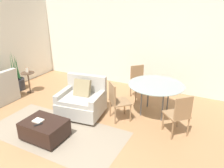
# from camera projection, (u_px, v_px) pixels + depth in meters

# --- Properties ---
(ground_plane) EXTENTS (20.00, 20.00, 0.00)m
(ground_plane) POSITION_uv_depth(u_px,v_px,m) (41.00, 155.00, 3.90)
(ground_plane) COLOR #A3754C
(wall_back) EXTENTS (12.00, 0.06, 2.75)m
(wall_back) POSITION_uv_depth(u_px,v_px,m) (129.00, 41.00, 6.62)
(wall_back) COLOR white
(wall_back) RESTS_ON ground_plane
(area_rug) EXTENTS (2.90, 1.43, 0.01)m
(area_rug) POSITION_uv_depth(u_px,v_px,m) (56.00, 132.00, 4.56)
(area_rug) COLOR gray
(area_rug) RESTS_ON ground_plane
(armchair) EXTENTS (1.10, 0.97, 0.90)m
(armchair) POSITION_uv_depth(u_px,v_px,m) (82.00, 101.00, 5.15)
(armchair) COLOR #B2ADA3
(armchair) RESTS_ON ground_plane
(ottoman) EXTENTS (0.82, 0.62, 0.38)m
(ottoman) POSITION_uv_depth(u_px,v_px,m) (45.00, 129.00, 4.30)
(ottoman) COLOR black
(ottoman) RESTS_ON ground_plane
(book_stack) EXTENTS (0.19, 0.16, 0.03)m
(book_stack) POSITION_uv_depth(u_px,v_px,m) (38.00, 121.00, 4.24)
(book_stack) COLOR beige
(book_stack) RESTS_ON ottoman
(tv_remote_primary) EXTENTS (0.11, 0.17, 0.01)m
(tv_remote_primary) POSITION_uv_depth(u_px,v_px,m) (38.00, 125.00, 4.12)
(tv_remote_primary) COLOR black
(tv_remote_primary) RESTS_ON ottoman
(potted_plant) EXTENTS (0.41, 0.41, 1.23)m
(potted_plant) POSITION_uv_depth(u_px,v_px,m) (17.00, 82.00, 6.60)
(potted_plant) COLOR #333338
(potted_plant) RESTS_ON ground_plane
(side_table) EXTENTS (0.37, 0.37, 0.61)m
(side_table) POSITION_uv_depth(u_px,v_px,m) (28.00, 79.00, 6.32)
(side_table) COLOR #4C3828
(side_table) RESTS_ON ground_plane
(picture_frame) EXTENTS (0.13, 0.06, 0.16)m
(picture_frame) POSITION_uv_depth(u_px,v_px,m) (27.00, 70.00, 6.22)
(picture_frame) COLOR #8C6647
(picture_frame) RESTS_ON side_table
(dining_table) EXTENTS (1.30, 1.30, 0.75)m
(dining_table) POSITION_uv_depth(u_px,v_px,m) (156.00, 87.00, 5.07)
(dining_table) COLOR #8C9E99
(dining_table) RESTS_ON ground_plane
(dining_chair_near_left) EXTENTS (0.59, 0.59, 0.90)m
(dining_chair_near_left) POSITION_uv_depth(u_px,v_px,m) (117.00, 99.00, 4.85)
(dining_chair_near_left) COLOR #93704C
(dining_chair_near_left) RESTS_ON ground_plane
(dining_chair_near_right) EXTENTS (0.59, 0.59, 0.90)m
(dining_chair_near_right) POSITION_uv_depth(u_px,v_px,m) (179.00, 113.00, 4.28)
(dining_chair_near_right) COLOR #93704C
(dining_chair_near_right) RESTS_ON ground_plane
(dining_chair_far_left) EXTENTS (0.59, 0.59, 0.90)m
(dining_chair_far_left) POSITION_uv_depth(u_px,v_px,m) (138.00, 80.00, 5.99)
(dining_chair_far_left) COLOR #93704C
(dining_chair_far_left) RESTS_ON ground_plane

